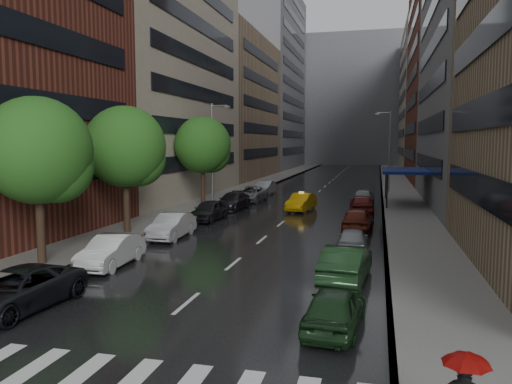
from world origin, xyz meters
TOP-DOWN VIEW (x-y plane):
  - ground at (0.00, 0.00)m, footprint 220.00×220.00m
  - road at (0.00, 50.00)m, footprint 14.00×140.00m
  - sidewalk_left at (-9.00, 50.00)m, footprint 4.00×140.00m
  - sidewalk_right at (9.00, 50.00)m, footprint 4.00×140.00m
  - crosswalk at (0.20, -2.00)m, footprint 13.15×2.80m
  - buildings_left at (-15.00, 58.79)m, footprint 8.00×108.00m
  - buildings_right at (15.00, 56.70)m, footprint 8.05×109.10m
  - building_far at (0.00, 118.00)m, footprint 40.00×14.00m
  - tree_near at (-8.60, 7.48)m, footprint 4.94×4.94m
  - tree_mid at (-8.60, 15.68)m, footprint 5.03×5.03m
  - tree_far at (-8.60, 29.68)m, footprint 5.04×5.04m
  - taxi at (0.40, 28.93)m, footprint 2.21×4.63m
  - parked_cars_left at (-5.40, 21.37)m, footprint 2.83×43.74m
  - parked_cars_right at (5.40, 19.50)m, footprint 2.19×35.42m
  - street_lamp_left at (-7.72, 30.00)m, footprint 1.74×0.22m
  - street_lamp_right at (7.72, 45.00)m, footprint 1.74×0.22m
  - awning at (8.98, 35.00)m, footprint 4.00×8.00m

SIDE VIEW (x-z plane):
  - ground at x=0.00m, z-range 0.00..0.00m
  - road at x=0.00m, z-range 0.00..0.01m
  - crosswalk at x=0.20m, z-range 0.01..0.02m
  - sidewalk_left at x=-9.00m, z-range 0.00..0.15m
  - sidewalk_right at x=9.00m, z-range 0.00..0.15m
  - taxi at x=0.40m, z-range 0.00..1.46m
  - parked_cars_left at x=-5.40m, z-range -0.03..1.50m
  - parked_cars_right at x=5.40m, z-range -0.04..1.55m
  - awning at x=8.98m, z-range 1.57..4.70m
  - street_lamp_left at x=-7.72m, z-range 0.39..9.39m
  - street_lamp_right at x=7.72m, z-range 0.39..9.39m
  - tree_near at x=-8.60m, z-range 1.45..9.33m
  - tree_mid at x=-8.60m, z-range 1.47..9.48m
  - tree_far at x=-8.60m, z-range 1.48..9.50m
  - buildings_right at x=15.00m, z-range -2.97..33.03m
  - buildings_left at x=-15.00m, z-range -3.01..34.99m
  - building_far at x=0.00m, z-range 0.00..32.00m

